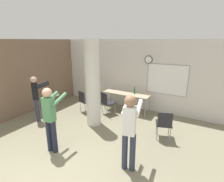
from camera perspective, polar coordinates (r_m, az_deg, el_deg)
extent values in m
cube|color=#7A604C|center=(7.43, -26.37, 4.02)|extent=(0.12, 7.00, 2.80)
cube|color=silver|center=(7.21, 8.14, 5.22)|extent=(8.00, 0.12, 2.80)
cylinder|color=black|center=(6.88, 11.86, 10.00)|extent=(0.30, 0.03, 0.30)
cylinder|color=white|center=(6.87, 11.82, 9.99)|extent=(0.26, 0.01, 0.25)
cube|color=#99999E|center=(6.81, 17.46, 3.56)|extent=(1.50, 0.01, 1.16)
cube|color=white|center=(6.81, 17.45, 3.55)|extent=(1.44, 0.02, 1.10)
cylinder|color=silver|center=(5.66, -6.31, 2.27)|extent=(0.48, 0.48, 2.80)
cube|color=tan|center=(6.94, 4.82, -0.75)|extent=(1.86, 0.61, 0.03)
cylinder|color=gray|center=(7.24, -2.34, -3.09)|extent=(0.04, 0.04, 0.72)
cylinder|color=gray|center=(6.54, 10.76, -5.55)|extent=(0.04, 0.04, 0.72)
cylinder|color=gray|center=(7.64, -0.38, -2.04)|extent=(0.04, 0.04, 0.72)
cylinder|color=gray|center=(6.98, 12.11, -4.22)|extent=(0.04, 0.04, 0.72)
cylinder|color=#1E6B2D|center=(6.85, 7.35, -0.05)|extent=(0.07, 0.07, 0.20)
cylinder|color=#1E6B2D|center=(6.81, 7.39, 1.10)|extent=(0.03, 0.03, 0.09)
cube|color=#232328|center=(5.32, 16.54, -10.16)|extent=(0.56, 0.56, 0.04)
cube|color=#232328|center=(5.05, 16.94, -8.94)|extent=(0.38, 0.15, 0.40)
cylinder|color=#99999E|center=(5.61, 18.06, -11.57)|extent=(0.02, 0.02, 0.43)
cylinder|color=#99999E|center=(5.57, 14.32, -11.44)|extent=(0.02, 0.02, 0.43)
cylinder|color=#99999E|center=(5.30, 18.49, -13.36)|extent=(0.02, 0.02, 0.43)
cylinder|color=#99999E|center=(5.26, 14.50, -13.25)|extent=(0.02, 0.02, 0.43)
cube|color=#232328|center=(7.00, -8.40, -3.20)|extent=(0.56, 0.56, 0.04)
cube|color=#232328|center=(6.83, -9.93, -1.82)|extent=(0.38, 0.16, 0.40)
cylinder|color=#99999E|center=(7.03, -6.29, -5.08)|extent=(0.02, 0.02, 0.43)
cylinder|color=#99999E|center=(7.31, -7.88, -4.28)|extent=(0.02, 0.02, 0.43)
cylinder|color=#99999E|center=(6.85, -8.79, -5.76)|extent=(0.02, 0.02, 0.43)
cylinder|color=#99999E|center=(7.14, -10.32, -4.91)|extent=(0.02, 0.02, 0.43)
cube|color=#232328|center=(6.72, -1.14, -3.85)|extent=(0.58, 0.58, 0.04)
cube|color=#232328|center=(6.54, -2.63, -2.39)|extent=(0.37, 0.19, 0.40)
cylinder|color=#99999E|center=(6.76, 1.00, -5.84)|extent=(0.02, 0.02, 0.43)
cylinder|color=#99999E|center=(7.04, -0.74, -4.94)|extent=(0.02, 0.02, 0.43)
cylinder|color=#99999E|center=(6.57, -1.54, -6.52)|extent=(0.02, 0.02, 0.43)
cylinder|color=#99999E|center=(6.85, -3.23, -5.56)|extent=(0.02, 0.02, 0.43)
cylinder|color=#2D3347|center=(6.64, -23.20, -5.93)|extent=(0.12, 0.12, 0.80)
cylinder|color=#2D3347|center=(6.79, -23.18, -5.45)|extent=(0.12, 0.12, 0.80)
cube|color=black|center=(6.50, -23.86, -0.04)|extent=(0.30, 0.29, 0.57)
sphere|color=tan|center=(6.41, -24.26, 3.34)|extent=(0.22, 0.22, 0.22)
cylinder|color=black|center=(6.32, -22.03, 1.47)|extent=(0.38, 0.45, 0.23)
cylinder|color=black|center=(6.57, -22.03, 2.00)|extent=(0.38, 0.45, 0.23)
cylinder|color=#2D3347|center=(4.00, 6.70, -19.39)|extent=(0.13, 0.13, 0.87)
cylinder|color=#2D3347|center=(4.03, 4.17, -19.02)|extent=(0.13, 0.13, 0.87)
cube|color=white|center=(3.63, 5.74, -9.61)|extent=(0.29, 0.25, 0.62)
sphere|color=#997051|center=(3.47, 5.94, -3.26)|extent=(0.24, 0.24, 0.24)
cylinder|color=white|center=(3.75, 8.75, -5.53)|extent=(0.20, 0.55, 0.25)
cylinder|color=white|center=(3.80, 4.59, -5.08)|extent=(0.20, 0.55, 0.25)
cube|color=white|center=(4.02, 5.43, -3.81)|extent=(0.06, 0.13, 0.04)
cylinder|color=#1E2338|center=(4.74, -18.30, -14.07)|extent=(0.12, 0.12, 0.86)
cylinder|color=#1E2338|center=(4.85, -19.86, -13.54)|extent=(0.12, 0.12, 0.86)
cube|color=#4C8C59|center=(4.49, -19.94, -5.66)|extent=(0.27, 0.22, 0.61)
sphere|color=tan|center=(4.36, -20.47, -0.53)|extent=(0.23, 0.23, 0.23)
cylinder|color=#4C8C59|center=(4.50, -16.83, -2.63)|extent=(0.15, 0.54, 0.24)
cylinder|color=#4C8C59|center=(4.68, -19.43, -2.17)|extent=(0.15, 0.54, 0.24)
cube|color=white|center=(4.85, -17.54, -1.31)|extent=(0.05, 0.13, 0.04)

